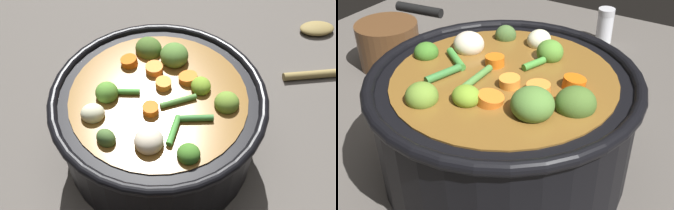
% 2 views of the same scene
% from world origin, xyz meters
% --- Properties ---
extents(ground_plane, '(1.10, 1.10, 0.00)m').
position_xyz_m(ground_plane, '(0.00, 0.00, 0.00)').
color(ground_plane, '#514C47').
extents(cooking_pot, '(0.31, 0.31, 0.16)m').
position_xyz_m(cooking_pot, '(-0.00, -0.00, 0.07)').
color(cooking_pot, black).
rests_on(cooking_pot, ground_plane).
extents(salt_shaker, '(0.03, 0.03, 0.07)m').
position_xyz_m(salt_shaker, '(0.40, 0.03, 0.03)').
color(salt_shaker, silver).
rests_on(salt_shaker, ground_plane).
extents(small_saucepan, '(0.17, 0.11, 0.08)m').
position_xyz_m(small_saucepan, '(0.12, 0.31, 0.04)').
color(small_saucepan, brown).
rests_on(small_saucepan, ground_plane).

